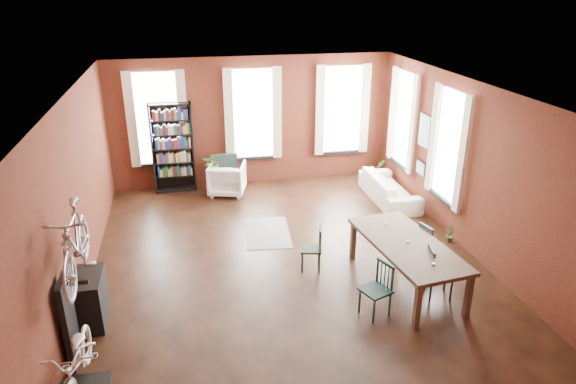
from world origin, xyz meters
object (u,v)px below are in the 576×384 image
object	(u,v)px
bookshelf	(173,148)
white_armchair	(227,177)
dining_chair_c	(440,272)
dining_chair_a	(376,290)
bicycle_floor	(74,338)
dining_table	(405,264)
dining_chair_b	(311,248)
dining_chair_d	(431,246)
plant_stand	(215,183)
console_table	(91,299)
cream_sofa	(390,184)

from	to	relation	value
bookshelf	white_armchair	xyz separation A→B (m)	(1.23, -0.50, -0.67)
dining_chair_c	bookshelf	size ratio (longest dim) A/B	0.40
dining_chair_a	bicycle_floor	world-z (taller)	bicycle_floor
dining_table	bookshelf	world-z (taller)	bookshelf
dining_chair_b	dining_chair_c	xyz separation A→B (m)	(1.85, -1.28, 0.03)
dining_chair_c	dining_chair_d	world-z (taller)	dining_chair_c
bicycle_floor	plant_stand	bearing A→B (deg)	71.86
dining_chair_a	plant_stand	size ratio (longest dim) A/B	1.65
dining_chair_a	console_table	bearing A→B (deg)	-121.22
dining_chair_a	console_table	world-z (taller)	dining_chair_a
dining_chair_d	cream_sofa	world-z (taller)	dining_chair_d
dining_chair_c	bicycle_floor	size ratio (longest dim) A/B	0.57
dining_chair_d	bookshelf	distance (m)	6.58
dining_chair_d	plant_stand	world-z (taller)	dining_chair_d
dining_chair_d	cream_sofa	xyz separation A→B (m)	(0.44, 3.05, -0.02)
dining_table	plant_stand	distance (m)	5.58
cream_sofa	plant_stand	bearing A→B (deg)	72.31
bookshelf	dining_chair_d	bearing A→B (deg)	-46.49
dining_chair_b	cream_sofa	size ratio (longest dim) A/B	0.39
console_table	bicycle_floor	xyz separation A→B (m)	(0.11, -1.66, 0.55)
dining_chair_a	dining_chair_c	distance (m)	1.25
dining_chair_d	dining_chair_a	bearing A→B (deg)	113.53
plant_stand	bicycle_floor	bearing A→B (deg)	-108.23
bicycle_floor	dining_chair_d	bearing A→B (deg)	20.46
dining_table	plant_stand	size ratio (longest dim) A/B	4.45
bookshelf	plant_stand	world-z (taller)	bookshelf
bicycle_floor	dining_chair_c	bearing A→B (deg)	12.85
dining_chair_a	dining_chair_d	xyz separation A→B (m)	(1.51, 1.16, -0.01)
dining_chair_a	white_armchair	xyz separation A→B (m)	(-1.76, 5.41, -0.01)
cream_sofa	plant_stand	size ratio (longest dim) A/B	3.91
dining_chair_d	console_table	distance (m)	5.80
dining_table	bookshelf	xyz separation A→B (m)	(-3.80, 5.22, 0.70)
dining_chair_b	dining_chair_c	distance (m)	2.25
cream_sofa	bicycle_floor	world-z (taller)	bicycle_floor
dining_chair_a	dining_chair_d	size ratio (longest dim) A/B	1.02
dining_table	dining_chair_b	world-z (taller)	dining_chair_b
dining_table	console_table	size ratio (longest dim) A/B	2.96
dining_chair_a	bicycle_floor	bearing A→B (deg)	-99.01
console_table	plant_stand	bearing A→B (deg)	65.02
cream_sofa	bicycle_floor	xyz separation A→B (m)	(-6.12, -5.16, 0.54)
dining_chair_d	cream_sofa	size ratio (longest dim) A/B	0.41
dining_chair_d	console_table	xyz separation A→B (m)	(-5.79, -0.45, -0.03)
plant_stand	cream_sofa	bearing A→B (deg)	-17.69
dining_table	bicycle_floor	xyz separation A→B (m)	(-4.98, -1.64, 0.55)
dining_chair_c	dining_chair_b	bearing A→B (deg)	67.16
bookshelf	bicycle_floor	distance (m)	6.96
dining_chair_c	dining_chair_d	xyz separation A→B (m)	(0.29, 0.89, -0.01)
dining_chair_c	cream_sofa	size ratio (longest dim) A/B	0.43
plant_stand	dining_chair_d	bearing A→B (deg)	-50.52
white_armchair	plant_stand	bearing A→B (deg)	-0.13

